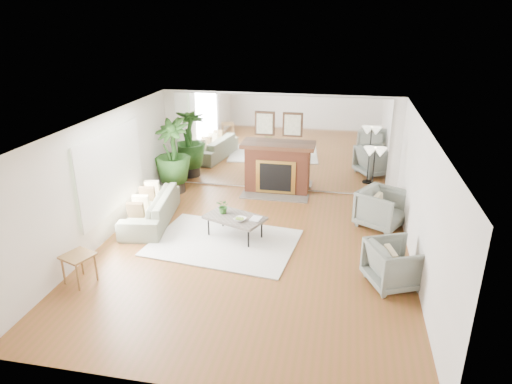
% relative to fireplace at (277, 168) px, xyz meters
% --- Properties ---
extents(ground, '(7.00, 7.00, 0.00)m').
position_rel_fireplace_xyz_m(ground, '(0.00, -3.26, -0.66)').
color(ground, brown).
rests_on(ground, ground).
extents(wall_left, '(0.02, 7.00, 2.50)m').
position_rel_fireplace_xyz_m(wall_left, '(-2.99, -3.26, 0.59)').
color(wall_left, white).
rests_on(wall_left, ground).
extents(wall_right, '(0.02, 7.00, 2.50)m').
position_rel_fireplace_xyz_m(wall_right, '(2.99, -3.26, 0.59)').
color(wall_right, white).
rests_on(wall_right, ground).
extents(wall_back, '(6.00, 0.02, 2.50)m').
position_rel_fireplace_xyz_m(wall_back, '(0.00, 0.23, 0.59)').
color(wall_back, white).
rests_on(wall_back, ground).
extents(mirror_panel, '(5.40, 0.04, 2.40)m').
position_rel_fireplace_xyz_m(mirror_panel, '(0.00, 0.21, 0.59)').
color(mirror_panel, silver).
rests_on(mirror_panel, wall_back).
extents(window_panel, '(0.04, 2.40, 1.50)m').
position_rel_fireplace_xyz_m(window_panel, '(-2.96, -2.86, 0.69)').
color(window_panel, '#B2E09E').
rests_on(window_panel, wall_left).
extents(fireplace, '(1.85, 0.83, 2.05)m').
position_rel_fireplace_xyz_m(fireplace, '(0.00, 0.00, 0.00)').
color(fireplace, brown).
rests_on(fireplace, ground).
extents(area_rug, '(3.04, 2.33, 0.03)m').
position_rel_fireplace_xyz_m(area_rug, '(-0.62, -2.98, -0.64)').
color(area_rug, silver).
rests_on(area_rug, ground).
extents(coffee_table, '(1.35, 1.07, 0.47)m').
position_rel_fireplace_xyz_m(coffee_table, '(-0.45, -2.68, -0.23)').
color(coffee_table, '#5F544B').
rests_on(coffee_table, ground).
extents(sofa, '(1.17, 2.28, 0.64)m').
position_rel_fireplace_xyz_m(sofa, '(-2.45, -2.29, -0.34)').
color(sofa, slate).
rests_on(sofa, ground).
extents(armchair_back, '(1.24, 1.23, 0.83)m').
position_rel_fireplace_xyz_m(armchair_back, '(2.52, -1.55, -0.24)').
color(armchair_back, gray).
rests_on(armchair_back, ground).
extents(armchair_front, '(1.12, 1.11, 0.78)m').
position_rel_fireplace_xyz_m(armchair_front, '(2.60, -3.86, -0.27)').
color(armchair_front, gray).
rests_on(armchair_front, ground).
extents(side_table, '(0.60, 0.60, 0.53)m').
position_rel_fireplace_xyz_m(side_table, '(-2.64, -4.83, -0.21)').
color(side_table, olive).
rests_on(side_table, ground).
extents(potted_ficus, '(1.13, 1.13, 1.90)m').
position_rel_fireplace_xyz_m(potted_ficus, '(-2.60, -0.45, 0.35)').
color(potted_ficus, black).
rests_on(potted_ficus, ground).
extents(floor_lamp, '(0.51, 0.28, 1.55)m').
position_rel_fireplace_xyz_m(floor_lamp, '(2.31, -0.82, 0.67)').
color(floor_lamp, black).
rests_on(floor_lamp, ground).
extents(tabletop_plant, '(0.34, 0.32, 0.31)m').
position_rel_fireplace_xyz_m(tabletop_plant, '(-0.71, -2.56, -0.03)').
color(tabletop_plant, '#345F23').
rests_on(tabletop_plant, coffee_table).
extents(fruit_bowl, '(0.30, 0.30, 0.06)m').
position_rel_fireplace_xyz_m(fruit_bowl, '(-0.30, -2.85, -0.16)').
color(fruit_bowl, olive).
rests_on(fruit_bowl, coffee_table).
extents(book, '(0.24, 0.30, 0.02)m').
position_rel_fireplace_xyz_m(book, '(-0.11, -2.72, -0.18)').
color(book, olive).
rests_on(book, coffee_table).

